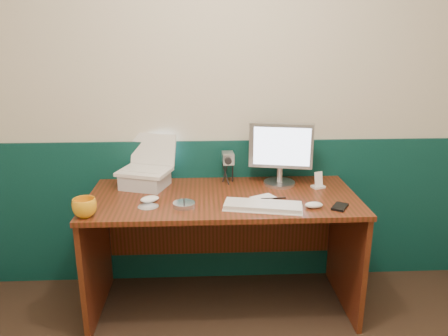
{
  "coord_description": "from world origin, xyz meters",
  "views": [
    {
      "loc": [
        -0.22,
        -1.05,
        1.67
      ],
      "look_at": [
        -0.11,
        1.23,
        0.97
      ],
      "focal_mm": 35.0,
      "sensor_mm": 36.0,
      "label": 1
    }
  ],
  "objects": [
    {
      "name": "back_wall",
      "position": [
        0.0,
        1.75,
        1.25
      ],
      "size": [
        3.5,
        0.04,
        2.5
      ],
      "primitive_type": "cube",
      "color": "beige",
      "rests_on": "ground"
    },
    {
      "name": "mug",
      "position": [
        -0.85,
        1.11,
        0.8
      ],
      "size": [
        0.15,
        0.15,
        0.1
      ],
      "primitive_type": "imported",
      "rotation": [
        0.0,
        0.0,
        0.18
      ],
      "color": "orange",
      "rests_on": "desk"
    },
    {
      "name": "music_player",
      "position": [
        0.5,
        1.49,
        0.81
      ],
      "size": [
        0.06,
        0.04,
        0.09
      ],
      "primitive_type": "cube",
      "rotation": [
        -0.17,
        0.0,
        0.38
      ],
      "color": "white",
      "rests_on": "dock"
    },
    {
      "name": "laptop_riser",
      "position": [
        -0.59,
        1.56,
        0.8
      ],
      "size": [
        0.32,
        0.29,
        0.09
      ],
      "primitive_type": "cube",
      "rotation": [
        0.0,
        0.0,
        -0.32
      ],
      "color": "#B8BBC3",
      "rests_on": "desk"
    },
    {
      "name": "cd_spindle",
      "position": [
        -0.33,
        1.22,
        0.76
      ],
      "size": [
        0.12,
        0.12,
        0.03
      ],
      "primitive_type": "cylinder",
      "color": "#ACB2BC",
      "rests_on": "desk"
    },
    {
      "name": "keyboard",
      "position": [
        0.1,
        1.17,
        0.76
      ],
      "size": [
        0.44,
        0.22,
        0.02
      ],
      "primitive_type": "cube",
      "rotation": [
        0.0,
        0.0,
        -0.21
      ],
      "color": "silver",
      "rests_on": "desk"
    },
    {
      "name": "papers",
      "position": [
        0.13,
        1.34,
        0.75
      ],
      "size": [
        0.17,
        0.15,
        0.0
      ],
      "primitive_type": "cube",
      "rotation": [
        0.0,
        0.0,
        0.48
      ],
      "color": "silver",
      "rests_on": "desk"
    },
    {
      "name": "desk",
      "position": [
        -0.11,
        1.38,
        0.38
      ],
      "size": [
        1.6,
        0.7,
        0.75
      ],
      "primitive_type": "cube",
      "color": "#3A1F0A",
      "rests_on": "ground"
    },
    {
      "name": "pen",
      "position": [
        0.18,
        1.31,
        0.75
      ],
      "size": [
        0.15,
        0.02,
        0.01
      ],
      "primitive_type": "cylinder",
      "rotation": [
        0.0,
        1.57,
        0.05
      ],
      "color": "black",
      "rests_on": "desk"
    },
    {
      "name": "pda",
      "position": [
        0.53,
        1.16,
        0.76
      ],
      "size": [
        0.12,
        0.14,
        0.01
      ],
      "primitive_type": "cube",
      "rotation": [
        0.0,
        0.0,
        -0.57
      ],
      "color": "black",
      "rests_on": "desk"
    },
    {
      "name": "mouse_left",
      "position": [
        -0.53,
        1.3,
        0.77
      ],
      "size": [
        0.13,
        0.1,
        0.04
      ],
      "primitive_type": "ellipsoid",
      "rotation": [
        0.0,
        0.0,
        0.4
      ],
      "color": "white",
      "rests_on": "desk"
    },
    {
      "name": "laptop",
      "position": [
        -0.59,
        1.56,
        0.97
      ],
      "size": [
        0.36,
        0.32,
        0.25
      ],
      "primitive_type": null,
      "rotation": [
        0.0,
        0.0,
        -0.32
      ],
      "color": "silver",
      "rests_on": "laptop_riser"
    },
    {
      "name": "mouse_right",
      "position": [
        0.39,
        1.17,
        0.77
      ],
      "size": [
        0.1,
        0.07,
        0.03
      ],
      "primitive_type": "ellipsoid",
      "rotation": [
        0.0,
        0.0,
        0.06
      ],
      "color": "silver",
      "rests_on": "desk"
    },
    {
      "name": "monitor",
      "position": [
        0.26,
        1.57,
        0.95
      ],
      "size": [
        0.41,
        0.19,
        0.39
      ],
      "primitive_type": null,
      "rotation": [
        0.0,
        0.0,
        -0.21
      ],
      "color": "#B0B0B5",
      "rests_on": "desk"
    },
    {
      "name": "cd_loose_a",
      "position": [
        -0.53,
        1.23,
        0.75
      ],
      "size": [
        0.12,
        0.12,
        0.0
      ],
      "primitive_type": "cylinder",
      "color": "silver",
      "rests_on": "desk"
    },
    {
      "name": "wainscot",
      "position": [
        0.0,
        1.74,
        0.5
      ],
      "size": [
        3.48,
        0.02,
        1.0
      ],
      "primitive_type": "cube",
      "color": "#062B2D",
      "rests_on": "ground"
    },
    {
      "name": "dock",
      "position": [
        0.5,
        1.49,
        0.76
      ],
      "size": [
        0.09,
        0.08,
        0.01
      ],
      "primitive_type": "cube",
      "rotation": [
        0.0,
        0.0,
        0.38
      ],
      "color": "silver",
      "rests_on": "desk"
    },
    {
      "name": "camcorder",
      "position": [
        -0.06,
        1.62,
        0.86
      ],
      "size": [
        0.11,
        0.15,
        0.22
      ],
      "primitive_type": null,
      "rotation": [
        0.0,
        0.0,
        0.05
      ],
      "color": "silver",
      "rests_on": "desk"
    }
  ]
}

